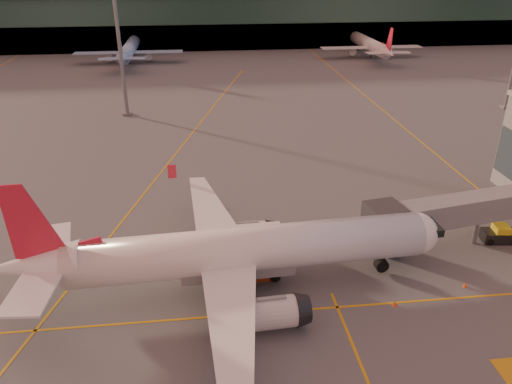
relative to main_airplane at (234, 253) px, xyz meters
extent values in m
plane|color=#4C4F54|center=(3.75, -8.86, -3.92)|extent=(600.00, 600.00, 0.00)
cube|color=#CB9013|center=(3.75, -3.86, -3.92)|extent=(80.00, 0.25, 0.01)
cube|color=#CB9013|center=(-6.25, 36.14, -3.92)|extent=(31.30, 115.98, 0.01)
cube|color=#CB9013|center=(33.75, 61.14, -3.92)|extent=(0.25, 160.00, 0.01)
cube|color=#19382D|center=(3.75, 133.14, 4.08)|extent=(400.00, 18.00, 16.00)
cube|color=black|center=(3.75, 124.64, 0.08)|extent=(400.00, 1.00, 8.00)
cylinder|color=slate|center=(-16.25, 57.14, 8.58)|extent=(0.70, 0.70, 25.00)
cube|color=slate|center=(-16.25, 57.14, -3.67)|extent=(1.60, 1.60, 0.50)
cube|color=slate|center=(58.75, 53.14, -3.67)|extent=(1.60, 1.60, 0.50)
cylinder|color=white|center=(1.37, 0.08, 0.22)|extent=(32.42, 5.95, 4.14)
sphere|color=white|center=(17.47, 0.98, 0.22)|extent=(4.06, 4.06, 4.06)
cube|color=black|center=(18.65, 1.05, 0.74)|extent=(2.01, 2.79, 0.72)
cone|color=white|center=(-16.69, -0.94, 0.53)|extent=(7.29, 4.32, 3.93)
cube|color=white|center=(-16.09, -4.45, 0.63)|extent=(3.89, 6.94, 0.21)
cylinder|color=silver|center=(2.51, -6.16, -2.06)|extent=(4.47, 2.93, 2.69)
cylinder|color=black|center=(-0.83, -2.74, -2.99)|extent=(1.94, 1.55, 1.86)
cylinder|color=black|center=(-0.83, -2.74, -2.42)|extent=(0.37, 0.37, 1.14)
cube|color=white|center=(-16.49, 2.62, 0.63)|extent=(4.58, 7.21, 0.21)
cylinder|color=silver|center=(1.80, 6.40, -2.06)|extent=(4.47, 2.93, 2.69)
cylinder|color=black|center=(-1.13, 2.63, -2.99)|extent=(1.94, 1.55, 1.86)
cylinder|color=black|center=(-1.13, 2.63, -2.42)|extent=(0.37, 0.37, 1.14)
cube|color=slate|center=(0.19, 0.01, -1.13)|extent=(10.39, 3.88, 1.66)
cylinder|color=black|center=(14.33, 0.81, -2.99)|extent=(1.35, 0.90, 1.30)
cube|color=slate|center=(26.22, 5.02, 0.52)|extent=(23.54, 6.80, 2.70)
cube|color=#2D3035|center=(15.18, 3.50, 0.52)|extent=(3.96, 3.96, 3.00)
cube|color=#2D3035|center=(16.68, 4.40, -2.72)|extent=(1.60, 2.40, 2.40)
cylinder|color=black|center=(16.68, 3.30, -3.52)|extent=(0.80, 0.40, 0.80)
cylinder|color=black|center=(16.68, 5.50, -3.52)|extent=(0.80, 0.40, 0.80)
cylinder|color=slate|center=(26.22, 5.02, -2.35)|extent=(0.50, 0.50, 3.14)
cube|color=#A63A17|center=(1.83, 1.88, -3.09)|extent=(3.66, 2.82, 1.66)
cube|color=silver|center=(1.49, 1.87, -0.49)|extent=(6.55, 3.07, 3.10)
cylinder|color=black|center=(-0.10, 0.46, -3.42)|extent=(1.01, 0.43, 1.00)
cylinder|color=black|center=(3.88, 0.65, -3.42)|extent=(1.01, 0.43, 1.00)
cube|color=black|center=(29.15, 5.08, -3.32)|extent=(3.93, 2.42, 1.20)
cube|color=gold|center=(29.15, 5.08, -2.50)|extent=(1.74, 1.92, 0.98)
cylinder|color=black|center=(27.74, 4.38, -3.54)|extent=(0.80, 0.42, 0.76)
cone|color=#FC420D|center=(21.44, -2.34, -3.68)|extent=(0.38, 0.38, 0.48)
cube|color=#FC420D|center=(21.44, -2.34, -3.91)|extent=(0.32, 0.32, 0.03)
cone|color=#FC420D|center=(-18.50, -0.28, -3.60)|extent=(0.50, 0.50, 0.64)
cube|color=#FC420D|center=(-18.50, -0.28, -3.90)|extent=(0.43, 0.43, 0.03)
cone|color=#FC420D|center=(-0.12, 16.23, -3.68)|extent=(0.38, 0.38, 0.48)
cube|color=#FC420D|center=(-0.12, 16.23, -3.91)|extent=(0.33, 0.33, 0.03)
cone|color=#FC420D|center=(13.89, -4.23, -3.66)|extent=(0.40, 0.40, 0.51)
cube|color=#FC420D|center=(13.89, -4.23, -3.91)|extent=(0.35, 0.35, 0.03)
camera|label=1|loc=(-2.51, -38.04, 24.45)|focal=35.00mm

